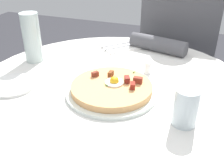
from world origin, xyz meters
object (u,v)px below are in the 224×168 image
object	(u,v)px
fork	(118,44)
salt_shaker	(148,67)
person_seated	(175,69)
pizza_plate	(112,92)
bread_plate	(12,85)
knife	(122,46)
breakfast_pizza	(112,87)
water_bottle	(32,38)
water_glass	(186,107)
dining_table	(112,123)

from	to	relation	value
fork	salt_shaker	world-z (taller)	salt_shaker
person_seated	pizza_plate	bearing A→B (deg)	79.24
bread_plate	knife	distance (m)	0.54
breakfast_pizza	fork	size ratio (longest dim) A/B	1.49
person_seated	water_bottle	bearing A→B (deg)	46.25
bread_plate	knife	size ratio (longest dim) A/B	0.93
person_seated	water_bottle	xyz separation A→B (m)	(0.53, 0.55, 0.31)
water_bottle	bread_plate	bearing A→B (deg)	103.61
pizza_plate	breakfast_pizza	world-z (taller)	breakfast_pizza
fork	salt_shaker	size ratio (longest dim) A/B	3.83
person_seated	salt_shaker	distance (m)	0.56
person_seated	water_glass	size ratio (longest dim) A/B	10.27
water_glass	bread_plate	bearing A→B (deg)	-1.13
water_glass	salt_shaker	xyz separation A→B (m)	(0.17, -0.27, -0.03)
fork	salt_shaker	bearing A→B (deg)	83.86
person_seated	water_glass	xyz separation A→B (m)	(-0.11, 0.78, 0.26)
bread_plate	fork	distance (m)	0.55
bread_plate	knife	xyz separation A→B (m)	(-0.25, -0.48, 0.00)
fork	dining_table	bearing A→B (deg)	59.96
water_glass	dining_table	bearing A→B (deg)	-28.03
water_bottle	water_glass	bearing A→B (deg)	160.46
bread_plate	water_bottle	xyz separation A→B (m)	(0.05, -0.22, 0.10)
breakfast_pizza	knife	xyz separation A→B (m)	(0.10, -0.40, -0.02)
knife	water_bottle	bearing A→B (deg)	-4.53
dining_table	salt_shaker	world-z (taller)	salt_shaker
person_seated	pizza_plate	xyz separation A→B (m)	(0.13, 0.70, 0.22)
fork	bread_plate	bearing A→B (deg)	20.57
fork	water_glass	size ratio (longest dim) A/B	1.63
water_glass	salt_shaker	bearing A→B (deg)	-58.32
water_glass	salt_shaker	size ratio (longest dim) A/B	2.35
fork	knife	distance (m)	0.04
breakfast_pizza	bread_plate	world-z (taller)	breakfast_pizza
fork	water_bottle	xyz separation A→B (m)	(0.27, 0.29, 0.09)
breakfast_pizza	knife	distance (m)	0.42
person_seated	knife	xyz separation A→B (m)	(0.23, 0.29, 0.22)
dining_table	water_bottle	world-z (taller)	water_bottle
dining_table	bread_plate	world-z (taller)	bread_plate
pizza_plate	fork	distance (m)	0.45
pizza_plate	salt_shaker	size ratio (longest dim) A/B	6.49
person_seated	pizza_plate	world-z (taller)	person_seated
person_seated	bread_plate	bearing A→B (deg)	58.21
fork	knife	bearing A→B (deg)	90.00
bread_plate	salt_shaker	xyz separation A→B (m)	(-0.42, -0.26, 0.02)
pizza_plate	water_bottle	bearing A→B (deg)	-19.94
water_bottle	pizza_plate	bearing A→B (deg)	160.06
water_bottle	person_seated	bearing A→B (deg)	-133.75
pizza_plate	knife	distance (m)	0.42
water_glass	pizza_plate	bearing A→B (deg)	-18.89
dining_table	salt_shaker	bearing A→B (deg)	-125.47
bread_plate	person_seated	bearing A→B (deg)	-121.79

